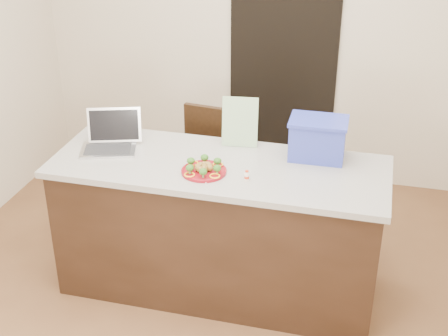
% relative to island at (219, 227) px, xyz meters
% --- Properties ---
extents(ground, '(4.00, 4.00, 0.00)m').
position_rel_island_xyz_m(ground, '(0.00, -0.25, -0.46)').
color(ground, brown).
rests_on(ground, ground).
extents(room_shell, '(4.00, 4.00, 4.00)m').
position_rel_island_xyz_m(room_shell, '(0.00, -0.25, 1.16)').
color(room_shell, white).
rests_on(room_shell, ground).
extents(doorway, '(0.90, 0.02, 2.00)m').
position_rel_island_xyz_m(doorway, '(0.10, 1.73, 0.54)').
color(doorway, black).
rests_on(doorway, ground).
extents(island, '(2.06, 0.76, 0.92)m').
position_rel_island_xyz_m(island, '(0.00, 0.00, 0.00)').
color(island, black).
rests_on(island, ground).
extents(plate, '(0.27, 0.27, 0.02)m').
position_rel_island_xyz_m(plate, '(-0.06, -0.13, 0.47)').
color(plate, maroon).
rests_on(plate, island).
extents(meatballs, '(0.11, 0.11, 0.04)m').
position_rel_island_xyz_m(meatballs, '(-0.06, -0.13, 0.49)').
color(meatballs, olive).
rests_on(meatballs, plate).
extents(broccoli, '(0.22, 0.23, 0.04)m').
position_rel_island_xyz_m(broccoli, '(-0.06, -0.13, 0.51)').
color(broccoli, '#224E14').
rests_on(broccoli, plate).
extents(pepper_rings, '(0.23, 0.23, 0.01)m').
position_rel_island_xyz_m(pepper_rings, '(-0.06, -0.13, 0.48)').
color(pepper_rings, '#FFA81A').
rests_on(pepper_rings, plate).
extents(napkin, '(0.21, 0.21, 0.01)m').
position_rel_island_xyz_m(napkin, '(-0.05, -0.15, 0.46)').
color(napkin, white).
rests_on(napkin, island).
extents(fork, '(0.06, 0.14, 0.00)m').
position_rel_island_xyz_m(fork, '(-0.07, -0.14, 0.47)').
color(fork, silver).
rests_on(fork, napkin).
extents(knife, '(0.03, 0.19, 0.01)m').
position_rel_island_xyz_m(knife, '(-0.02, -0.17, 0.47)').
color(knife, silver).
rests_on(knife, napkin).
extents(yogurt_bottle, '(0.03, 0.03, 0.06)m').
position_rel_island_xyz_m(yogurt_bottle, '(0.21, -0.16, 0.48)').
color(yogurt_bottle, white).
rests_on(yogurt_bottle, island).
extents(laptop, '(0.40, 0.37, 0.24)m').
position_rel_island_xyz_m(laptop, '(-0.73, 0.06, 0.52)').
color(laptop, '#B4B5B9').
rests_on(laptop, island).
extents(leaflet, '(0.23, 0.08, 0.32)m').
position_rel_island_xyz_m(leaflet, '(0.06, 0.29, 0.62)').
color(leaflet, silver).
rests_on(leaflet, island).
extents(blue_box, '(0.36, 0.26, 0.25)m').
position_rel_island_xyz_m(blue_box, '(0.57, 0.24, 0.59)').
color(blue_box, '#2C38A0').
rests_on(blue_box, island).
extents(chair, '(0.48, 0.48, 0.97)m').
position_rel_island_xyz_m(chair, '(-0.25, 0.65, 0.09)').
color(chair, black).
rests_on(chair, ground).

